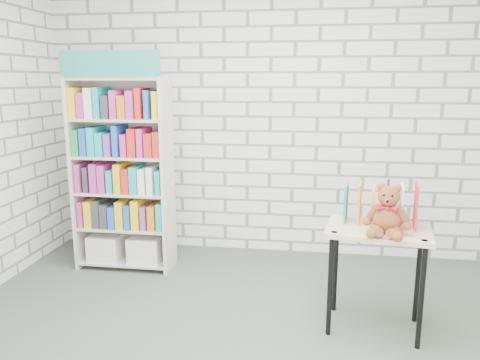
# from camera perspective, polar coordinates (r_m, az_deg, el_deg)

# --- Properties ---
(ground) EXTENTS (4.50, 4.50, 0.00)m
(ground) POSITION_cam_1_polar(r_m,az_deg,el_deg) (3.23, 0.16, -20.82)
(ground) COLOR #414B3F
(ground) RESTS_ON ground
(room_shell) EXTENTS (4.52, 4.02, 2.81)m
(room_shell) POSITION_cam_1_polar(r_m,az_deg,el_deg) (2.72, 0.19, 12.68)
(room_shell) COLOR silver
(room_shell) RESTS_ON ground
(bookshelf) EXTENTS (0.89, 0.35, 2.00)m
(bookshelf) POSITION_cam_1_polar(r_m,az_deg,el_deg) (4.47, -14.09, 0.83)
(bookshelf) COLOR beige
(bookshelf) RESTS_ON ground
(display_table) EXTENTS (0.76, 0.58, 0.75)m
(display_table) POSITION_cam_1_polar(r_m,az_deg,el_deg) (3.42, 16.43, -7.33)
(display_table) COLOR tan
(display_table) RESTS_ON ground
(table_books) EXTENTS (0.52, 0.29, 0.29)m
(table_books) POSITION_cam_1_polar(r_m,az_deg,el_deg) (3.46, 16.71, -2.79)
(table_books) COLOR teal
(table_books) RESTS_ON display_table
(teddy_bear) EXTENTS (0.31, 0.30, 0.34)m
(teddy_bear) POSITION_cam_1_polar(r_m,az_deg,el_deg) (3.25, 17.53, -3.99)
(teddy_bear) COLOR maroon
(teddy_bear) RESTS_ON display_table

